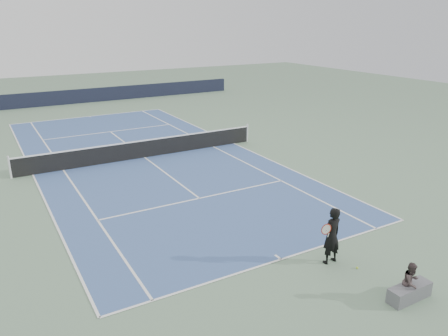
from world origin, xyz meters
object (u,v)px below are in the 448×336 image
tennis_net (144,148)px  tennis_ball (357,268)px  spectator_bench (410,287)px  tennis_player (332,236)px

tennis_net → tennis_ball: bearing=-83.1°
tennis_net → spectator_bench: tennis_net is taller
tennis_player → spectator_bench: 2.51m
tennis_player → spectator_bench: size_ratio=1.35×
tennis_player → tennis_ball: 1.18m
tennis_ball → tennis_net: bearing=96.9°
tennis_player → spectator_bench: tennis_player is taller
tennis_player → spectator_bench: bearing=-78.0°
tennis_net → tennis_player: 12.77m
tennis_ball → spectator_bench: bearing=-87.7°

